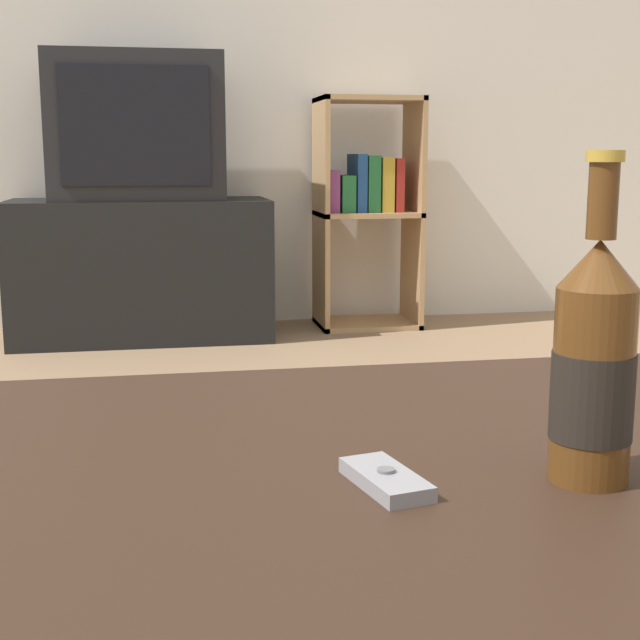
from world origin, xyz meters
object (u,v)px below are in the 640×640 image
Objects in this scene: bookshelf at (366,204)px; cell_phone at (386,479)px; tv_stand at (142,269)px; beer_bottle at (594,366)px; television at (136,128)px.

bookshelf reaches higher than cell_phone.
tv_stand is 3.34× the size of beer_bottle.
bookshelf is at bearing 64.41° from cell_phone.
cell_phone is (0.25, -2.77, -0.39)m from television.
tv_stand is 2.79m from cell_phone.
cell_phone is at bearing -84.83° from television.
television reaches higher than bookshelf.
tv_stand is 8.89× the size of cell_phone.
beer_bottle reaches higher than tv_stand.
bookshelf reaches higher than tv_stand.
tv_stand is 0.54m from television.
tv_stand is 1.05× the size of bookshelf.
bookshelf is 2.93m from cell_phone.
tv_stand is at bearing 90.00° from television.
bookshelf is 8.46× the size of cell_phone.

